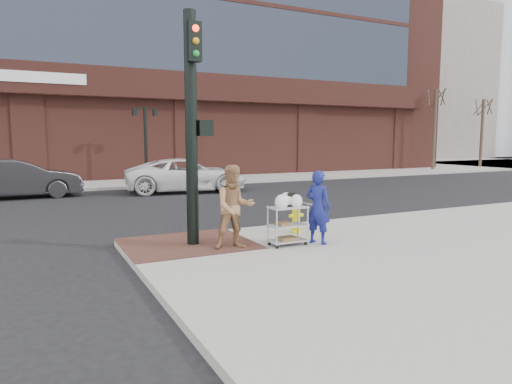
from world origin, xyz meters
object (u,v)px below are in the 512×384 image
pedestrian_tan (235,207)px  fire_hydrant (296,216)px  minivan_white (187,175)px  woman_blue (318,207)px  lamp_post (146,136)px  sedan_dark (19,179)px  traffic_signal_pole (193,122)px  utility_cart (288,222)px

pedestrian_tan → fire_hydrant: size_ratio=2.20×
minivan_white → woman_blue: bearing=-174.4°
lamp_post → sedan_dark: lamp_post is taller
sedan_dark → fire_hydrant: size_ratio=6.07×
traffic_signal_pole → pedestrian_tan: (0.65, -0.74, -1.79)m
minivan_white → utility_cart: size_ratio=4.87×
lamp_post → pedestrian_tan: (-1.83, -15.96, -1.58)m
utility_cart → traffic_signal_pole: bearing=151.4°
sedan_dark → fire_hydrant: 13.33m
pedestrian_tan → sedan_dark: 13.28m
pedestrian_tan → sedan_dark: pedestrian_tan is taller
sedan_dark → traffic_signal_pole: bearing=-164.7°
lamp_post → pedestrian_tan: lamp_post is taller
woman_blue → utility_cart: 0.77m
traffic_signal_pole → utility_cart: size_ratio=4.35×
pedestrian_tan → woman_blue: bearing=-2.8°
traffic_signal_pole → fire_hydrant: traffic_signal_pole is taller
woman_blue → fire_hydrant: bearing=-35.3°
pedestrian_tan → fire_hydrant: pedestrian_tan is taller
minivan_white → fire_hydrant: (-0.66, -10.80, -0.21)m
woman_blue → pedestrian_tan: bearing=51.3°
traffic_signal_pole → pedestrian_tan: bearing=-48.7°
traffic_signal_pole → minivan_white: 11.58m
sedan_dark → lamp_post: bearing=-62.7°
traffic_signal_pole → minivan_white: (3.34, 10.90, -2.05)m
woman_blue → fire_hydrant: size_ratio=2.02×
pedestrian_tan → fire_hydrant: bearing=31.6°
woman_blue → minivan_white: woman_blue is taller
lamp_post → minivan_white: lamp_post is taller
traffic_signal_pole → sedan_dark: 12.55m
minivan_white → fire_hydrant: size_ratio=6.92×
lamp_post → traffic_signal_pole: size_ratio=0.80×
fire_hydrant → minivan_white: bearing=86.5°
minivan_white → fire_hydrant: minivan_white is taller
sedan_dark → pedestrian_tan: bearing=-163.0°
traffic_signal_pole → sedan_dark: bearing=107.0°
traffic_signal_pole → woman_blue: bearing=-24.4°
sedan_dark → minivan_white: (6.95, -0.94, -0.03)m
traffic_signal_pole → utility_cart: 2.98m
traffic_signal_pole → pedestrian_tan: size_ratio=2.81×
woman_blue → pedestrian_tan: size_ratio=0.92×
woman_blue → utility_cart: woman_blue is taller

